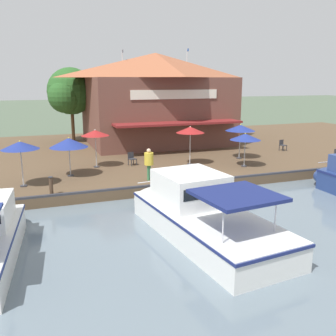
% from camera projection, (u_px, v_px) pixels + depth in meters
% --- Properties ---
extents(ground_plane, '(220.00, 220.00, 0.00)m').
position_uv_depth(ground_plane, '(204.00, 192.00, 20.85)').
color(ground_plane, '#4C5B47').
extents(quay_deck, '(22.00, 56.00, 0.60)m').
position_uv_depth(quay_deck, '(147.00, 152.00, 30.83)').
color(quay_deck, brown).
rests_on(quay_deck, ground).
extents(quay_edge_fender, '(0.20, 50.40, 0.10)m').
position_uv_depth(quay_edge_fender, '(204.00, 180.00, 20.79)').
color(quay_edge_fender, '#2D2D33').
rests_on(quay_edge_fender, quay_deck).
extents(waterfront_restaurant, '(11.36, 12.37, 8.24)m').
position_uv_depth(waterfront_restaurant, '(156.00, 98.00, 33.06)').
color(waterfront_restaurant, brown).
rests_on(waterfront_restaurant, quay_deck).
extents(patio_umbrella_near_quay_edge, '(1.86, 1.86, 2.57)m').
position_uv_depth(patio_umbrella_near_quay_edge, '(190.00, 130.00, 24.39)').
color(patio_umbrella_near_quay_edge, '#B7B7B7').
rests_on(patio_umbrella_near_quay_edge, quay_deck).
extents(patio_umbrella_back_row, '(1.93, 1.93, 2.45)m').
position_uv_depth(patio_umbrella_back_row, '(20.00, 145.00, 19.29)').
color(patio_umbrella_back_row, '#B7B7B7').
rests_on(patio_umbrella_back_row, quay_deck).
extents(patio_umbrella_by_entrance, '(1.96, 1.96, 2.20)m').
position_uv_depth(patio_umbrella_by_entrance, '(245.00, 137.00, 23.92)').
color(patio_umbrella_by_entrance, '#B7B7B7').
rests_on(patio_umbrella_by_entrance, quay_deck).
extents(patio_umbrella_mid_patio_right, '(2.08, 2.08, 2.46)m').
position_uv_depth(patio_umbrella_mid_patio_right, '(240.00, 128.00, 26.37)').
color(patio_umbrella_mid_patio_right, '#B7B7B7').
rests_on(patio_umbrella_mid_patio_right, quay_deck).
extents(patio_umbrella_mid_patio_left, '(2.20, 2.20, 2.29)m').
position_uv_depth(patio_umbrella_mid_patio_left, '(69.00, 143.00, 21.48)').
color(patio_umbrella_mid_patio_left, '#B7B7B7').
rests_on(patio_umbrella_mid_patio_left, quay_deck).
extents(patio_umbrella_far_corner, '(1.77, 1.77, 2.45)m').
position_uv_depth(patio_umbrella_far_corner, '(95.00, 133.00, 23.67)').
color(patio_umbrella_far_corner, '#B7B7B7').
rests_on(patio_umbrella_far_corner, quay_deck).
extents(cafe_chair_far_corner_seat, '(0.55, 0.55, 0.85)m').
position_uv_depth(cafe_chair_far_corner_seat, '(132.00, 158.00, 24.67)').
color(cafe_chair_far_corner_seat, '#2D2D33').
rests_on(cafe_chair_far_corner_seat, quay_deck).
extents(cafe_chair_under_first_umbrella, '(0.52, 0.52, 0.85)m').
position_uv_depth(cafe_chair_under_first_umbrella, '(282.00, 145.00, 29.84)').
color(cafe_chair_under_first_umbrella, '#2D2D33').
rests_on(cafe_chair_under_first_umbrella, quay_deck).
extents(person_near_entrance, '(0.51, 0.51, 1.79)m').
position_uv_depth(person_near_entrance, '(149.00, 160.00, 20.81)').
color(person_near_entrance, '#337547').
rests_on(person_near_entrance, quay_deck).
extents(motorboat_second_along, '(9.32, 3.94, 2.32)m').
position_uv_depth(motorboat_second_along, '(195.00, 211.00, 15.23)').
color(motorboat_second_along, white).
rests_on(motorboat_second_along, river_water).
extents(mooring_post, '(0.22, 0.22, 0.92)m').
position_uv_depth(mooring_post, '(51.00, 186.00, 18.20)').
color(mooring_post, '#473323').
rests_on(mooring_post, quay_deck).
extents(tree_downstream_bank, '(4.41, 4.20, 6.63)m').
position_uv_depth(tree_downstream_bank, '(69.00, 92.00, 33.43)').
color(tree_downstream_bank, brown).
rests_on(tree_downstream_bank, quay_deck).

